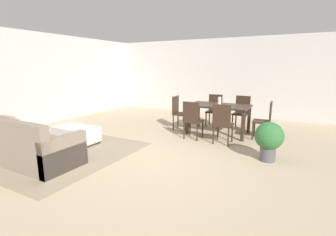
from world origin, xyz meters
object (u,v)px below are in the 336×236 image
at_px(dining_chair_near_left, 192,118).
at_px(dining_chair_head_east, 266,118).
at_px(ottoman_table, 76,134).
at_px(dining_chair_far_left, 214,108).
at_px(dining_chair_far_right, 242,110).
at_px(vase_centerpiece, 219,101).
at_px(potted_plant, 269,138).
at_px(couch, 25,147).
at_px(dining_chair_near_right, 222,122).
at_px(dining_table, 219,109).
at_px(book_on_ottoman, 74,125).
at_px(dining_chair_head_west, 179,111).

distance_m(dining_chair_near_left, dining_chair_head_east, 1.75).
relative_size(ottoman_table, dining_chair_far_left, 1.09).
distance_m(dining_chair_far_right, vase_centerpiece, 1.02).
bearing_deg(potted_plant, dining_chair_head_east, 99.48).
bearing_deg(couch, dining_chair_near_right, 43.73).
xyz_separation_m(ottoman_table, dining_chair_far_left, (2.23, 3.18, 0.29)).
xyz_separation_m(ottoman_table, dining_table, (2.59, 2.38, 0.44)).
bearing_deg(vase_centerpiece, couch, -125.72).
relative_size(couch, vase_centerpiece, 10.25).
relative_size(dining_chair_near_left, vase_centerpiece, 4.46).
bearing_deg(dining_chair_far_left, dining_chair_head_east, -27.22).
bearing_deg(dining_table, dining_chair_far_left, 114.47).
height_order(dining_chair_far_left, dining_chair_head_east, same).
distance_m(dining_chair_near_right, dining_chair_far_left, 1.78).
height_order(dining_table, book_on_ottoman, dining_table).
xyz_separation_m(dining_chair_near_left, dining_chair_head_west, (-0.73, 0.75, 0.00)).
height_order(dining_chair_near_left, book_on_ottoman, dining_chair_near_left).
bearing_deg(dining_chair_far_left, book_on_ottoman, -127.24).
bearing_deg(dining_chair_head_west, couch, -111.53).
xyz_separation_m(dining_chair_near_left, dining_chair_head_east, (1.55, 0.82, 0.00)).
xyz_separation_m(dining_chair_near_right, book_on_ottoman, (-3.07, -1.46, -0.11)).
xyz_separation_m(ottoman_table, potted_plant, (3.98, 0.96, 0.21)).
bearing_deg(dining_chair_head_west, dining_chair_far_left, 47.78).
height_order(couch, dining_chair_head_west, dining_chair_head_west).
xyz_separation_m(dining_chair_near_right, dining_chair_head_east, (0.80, 0.86, 0.00)).
bearing_deg(vase_centerpiece, dining_chair_head_east, 3.15).
xyz_separation_m(couch, dining_chair_far_left, (2.16, 4.39, 0.23)).
height_order(dining_chair_far_right, book_on_ottoman, dining_chair_far_right).
distance_m(dining_table, dining_chair_head_west, 1.14).
distance_m(ottoman_table, vase_centerpiece, 3.56).
height_order(couch, ottoman_table, couch).
bearing_deg(dining_chair_far_left, dining_chair_near_left, -91.20).
distance_m(couch, dining_chair_head_west, 3.82).
relative_size(dining_table, dining_chair_far_right, 1.67).
bearing_deg(dining_chair_far_right, dining_chair_far_left, -177.18).
xyz_separation_m(dining_chair_far_left, dining_chair_head_west, (-0.76, -0.84, 0.00)).
bearing_deg(dining_chair_far_left, couch, -116.25).
bearing_deg(book_on_ottoman, potted_plant, 12.15).
distance_m(dining_chair_near_left, vase_centerpiece, 0.93).
bearing_deg(dining_chair_far_left, dining_chair_far_right, 2.82).
xyz_separation_m(vase_centerpiece, book_on_ottoman, (-2.74, -2.26, -0.45)).
bearing_deg(dining_table, dining_chair_head_west, -177.79).
bearing_deg(potted_plant, dining_chair_far_right, 113.43).
xyz_separation_m(couch, dining_chair_near_left, (2.13, 2.79, 0.23)).
bearing_deg(dining_chair_far_right, book_on_ottoman, -134.96).
xyz_separation_m(dining_chair_near_right, vase_centerpiece, (-0.33, 0.80, 0.34)).
bearing_deg(ottoman_table, dining_table, 42.55).
relative_size(dining_chair_near_left, dining_chair_far_left, 1.00).
bearing_deg(dining_chair_near_left, dining_chair_far_right, 63.62).
xyz_separation_m(dining_chair_far_right, potted_plant, (0.98, -2.25, -0.09)).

